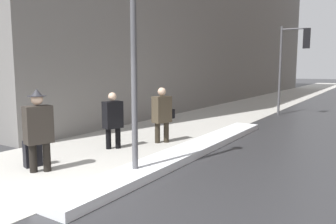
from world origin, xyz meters
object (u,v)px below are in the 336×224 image
object	(u,v)px
traffic_light_near	(296,51)
pedestrian_nearside	(113,118)
pedestrian_in_fedora	(38,127)
rolling_suitcase	(33,154)
pedestrian_in_glasses	(162,112)
lamp_post	(133,18)

from	to	relation	value
traffic_light_near	pedestrian_nearside	bearing A→B (deg)	-111.50
pedestrian_in_fedora	rolling_suitcase	size ratio (longest dim) A/B	1.86
pedestrian_in_fedora	rolling_suitcase	bearing A→B (deg)	-91.80
pedestrian_in_fedora	pedestrian_in_glasses	bearing A→B (deg)	-173.36
pedestrian_in_glasses	rolling_suitcase	bearing A→B (deg)	-0.84
pedestrian_in_fedora	pedestrian_nearside	distance (m)	2.38
pedestrian_nearside	pedestrian_in_glasses	distance (m)	1.52
lamp_post	pedestrian_in_fedora	distance (m)	3.00
pedestrian_in_fedora	pedestrian_in_glasses	xyz separation A→B (m)	(0.63, 3.72, -0.06)
lamp_post	rolling_suitcase	distance (m)	3.75
lamp_post	pedestrian_in_fedora	xyz separation A→B (m)	(-1.89, -0.83, -2.17)
lamp_post	pedestrian_in_glasses	bearing A→B (deg)	113.61
traffic_light_near	rolling_suitcase	world-z (taller)	traffic_light_near
rolling_suitcase	pedestrian_in_fedora	bearing A→B (deg)	88.20
pedestrian_nearside	pedestrian_in_glasses	xyz separation A→B (m)	(0.71, 1.35, 0.05)
pedestrian_in_fedora	rolling_suitcase	distance (m)	0.83
lamp_post	pedestrian_nearside	size ratio (longest dim) A/B	3.40
traffic_light_near	rolling_suitcase	distance (m)	12.51
pedestrian_in_glasses	lamp_post	bearing A→B (deg)	39.84
pedestrian_in_glasses	pedestrian_in_fedora	bearing A→B (deg)	6.64
lamp_post	pedestrian_nearside	world-z (taller)	lamp_post
pedestrian_nearside	rolling_suitcase	world-z (taller)	pedestrian_nearside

